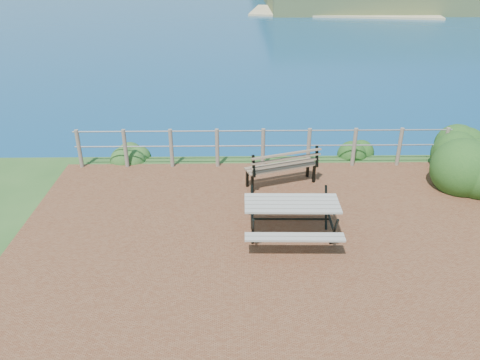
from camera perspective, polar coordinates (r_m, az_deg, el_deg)
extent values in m
cube|color=brown|center=(9.08, 4.02, -7.34)|extent=(10.00, 7.00, 0.12)
cylinder|color=#6B5B4C|center=(12.37, -19.01, 3.63)|extent=(0.10, 0.10, 1.00)
cylinder|color=#6B5B4C|center=(12.06, -13.80, 3.76)|extent=(0.10, 0.10, 1.00)
cylinder|color=#6B5B4C|center=(11.86, -8.37, 3.86)|extent=(0.10, 0.10, 1.00)
cylinder|color=#6B5B4C|center=(11.76, -2.79, 3.94)|extent=(0.10, 0.10, 1.00)
cylinder|color=#6B5B4C|center=(11.78, 2.82, 3.97)|extent=(0.10, 0.10, 1.00)
cylinder|color=#6B5B4C|center=(11.91, 8.36, 3.97)|extent=(0.10, 0.10, 1.00)
cylinder|color=#6B5B4C|center=(12.14, 13.74, 3.93)|extent=(0.10, 0.10, 1.00)
cylinder|color=#6B5B4C|center=(12.48, 18.87, 3.86)|extent=(0.10, 0.10, 1.00)
cylinder|color=#6B5B4C|center=(12.92, 23.69, 3.76)|extent=(0.10, 0.10, 1.00)
cylinder|color=slate|center=(11.61, 2.87, 6.02)|extent=(9.40, 0.04, 0.04)
cylinder|color=slate|center=(11.76, 2.83, 4.19)|extent=(9.40, 0.04, 0.04)
cube|color=gray|center=(8.81, 6.35, -2.85)|extent=(1.79, 0.77, 0.04)
cube|color=gray|center=(8.96, 6.25, -4.49)|extent=(1.78, 0.30, 0.04)
cube|color=gray|center=(8.96, 6.25, -4.49)|extent=(1.78, 0.30, 0.04)
cylinder|color=black|center=(8.99, 6.24, -4.76)|extent=(1.53, 0.08, 0.04)
cube|color=brown|center=(10.87, 5.06, 1.66)|extent=(1.74, 0.95, 0.04)
cube|color=brown|center=(10.75, 5.12, 3.09)|extent=(1.64, 0.67, 0.39)
cube|color=black|center=(10.97, 5.01, 0.56)|extent=(0.07, 0.08, 0.47)
cube|color=black|center=(10.97, 5.01, 0.56)|extent=(0.07, 0.08, 0.47)
cube|color=black|center=(10.97, 5.01, 0.56)|extent=(0.07, 0.08, 0.47)
cube|color=black|center=(10.97, 5.01, 0.56)|extent=(0.07, 0.08, 0.47)
ellipsoid|color=#134016|center=(12.18, 27.08, -1.02)|extent=(1.50, 1.50, 2.13)
ellipsoid|color=#134016|center=(13.25, 24.24, 1.74)|extent=(1.21, 1.21, 1.73)
ellipsoid|color=#244C1C|center=(12.82, -12.73, 2.75)|extent=(0.76, 0.76, 0.50)
ellipsoid|color=#134016|center=(13.20, 14.05, 3.31)|extent=(0.81, 0.81, 0.57)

